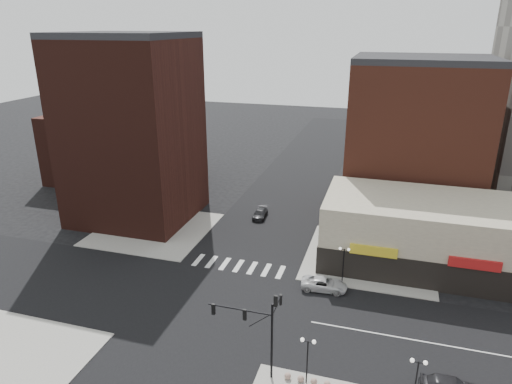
% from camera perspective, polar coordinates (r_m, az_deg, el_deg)
% --- Properties ---
extents(ground, '(240.00, 240.00, 0.00)m').
position_cam_1_polar(ground, '(47.81, -5.32, -13.86)').
color(ground, black).
rests_on(ground, ground).
extents(road_ew, '(200.00, 14.00, 0.02)m').
position_cam_1_polar(road_ew, '(47.81, -5.32, -13.85)').
color(road_ew, black).
rests_on(road_ew, ground).
extents(road_ns, '(14.00, 200.00, 0.02)m').
position_cam_1_polar(road_ns, '(47.81, -5.32, -13.85)').
color(road_ns, black).
rests_on(road_ns, ground).
extents(sidewalk_nw, '(15.00, 15.00, 0.12)m').
position_cam_1_polar(sidewalk_nw, '(64.86, -12.58, -4.55)').
color(sidewalk_nw, gray).
rests_on(sidewalk_nw, ground).
extents(sidewalk_ne, '(15.00, 15.00, 0.12)m').
position_cam_1_polar(sidewalk_ne, '(57.61, 13.92, -7.99)').
color(sidewalk_ne, gray).
rests_on(sidewalk_ne, ground).
extents(building_nw, '(16.00, 15.00, 25.00)m').
position_cam_1_polar(building_nw, '(66.41, -15.19, 7.17)').
color(building_nw, '#361711').
rests_on(building_nw, ground).
extents(building_nw_low, '(20.00, 18.00, 12.00)m').
position_cam_1_polar(building_nw_low, '(87.44, -16.92, 5.66)').
color(building_nw_low, '#361711').
rests_on(building_nw_low, ground).
extents(building_ne_midrise, '(18.00, 15.00, 22.00)m').
position_cam_1_polar(building_ne_midrise, '(68.00, 19.24, 5.74)').
color(building_ne_midrise, brown).
rests_on(building_ne_midrise, ground).
extents(building_ne_row, '(24.20, 12.20, 8.00)m').
position_cam_1_polar(building_ne_row, '(56.91, 20.77, -5.48)').
color(building_ne_row, beige).
rests_on(building_ne_row, ground).
extents(traffic_signal, '(5.59, 3.09, 7.77)m').
position_cam_1_polar(traffic_signal, '(36.95, 0.66, -15.89)').
color(traffic_signal, black).
rests_on(traffic_signal, ground).
extents(street_lamp_se_a, '(1.22, 0.32, 4.16)m').
position_cam_1_polar(street_lamp_se_a, '(37.21, 6.48, -19.00)').
color(street_lamp_se_a, black).
rests_on(street_lamp_se_a, sidewalk_se).
extents(street_lamp_se_b, '(1.22, 0.32, 4.16)m').
position_cam_1_polar(street_lamp_se_b, '(37.14, 19.53, -20.32)').
color(street_lamp_se_b, black).
rests_on(street_lamp_se_b, sidewalk_se).
extents(street_lamp_ne, '(1.22, 0.32, 4.16)m').
position_cam_1_polar(street_lamp_ne, '(50.46, 10.93, -7.85)').
color(street_lamp_ne, black).
rests_on(street_lamp_ne, sidewalk_ne).
extents(white_suv, '(5.01, 2.54, 1.36)m').
position_cam_1_polar(white_suv, '(50.16, 8.52, -11.31)').
color(white_suv, silver).
rests_on(white_suv, ground).
extents(dark_sedan_north, '(1.99, 4.34, 1.23)m').
position_cam_1_polar(dark_sedan_north, '(66.92, 0.53, -2.72)').
color(dark_sedan_north, black).
rests_on(dark_sedan_north, ground).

